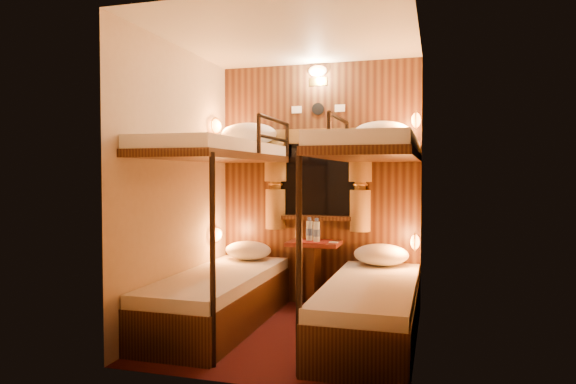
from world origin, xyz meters
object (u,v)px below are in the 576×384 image
(bunk_right, at_px, (371,268))
(bottle_right, at_px, (317,232))
(bunk_left, at_px, (220,261))
(table, at_px, (314,265))
(bottle_left, at_px, (309,231))

(bunk_right, distance_m, bottle_right, 0.99)
(bunk_right, bearing_deg, bunk_left, 180.00)
(bunk_left, distance_m, table, 1.02)
(bunk_right, xyz_separation_m, table, (-0.65, 0.78, -0.14))
(bottle_left, xyz_separation_m, bottle_right, (0.09, -0.07, 0.00))
(bunk_right, bearing_deg, bottle_left, 130.65)
(bottle_left, bearing_deg, bottle_right, -36.66)
(table, relative_size, bottle_left, 2.85)
(bunk_left, relative_size, bottle_right, 8.25)
(table, bearing_deg, bunk_right, -50.33)
(table, xyz_separation_m, bottle_right, (0.03, -0.03, 0.33))
(bunk_right, xyz_separation_m, bottle_left, (-0.70, 0.82, 0.19))
(bottle_right, bearing_deg, bunk_right, -50.76)
(bottle_left, height_order, bottle_right, same)
(table, distance_m, bottle_right, 0.34)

